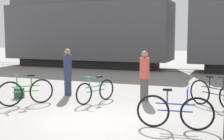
{
  "coord_description": "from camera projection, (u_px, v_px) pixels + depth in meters",
  "views": [
    {
      "loc": [
        3.11,
        -6.69,
        2.07
      ],
      "look_at": [
        -0.21,
        1.69,
        1.1
      ],
      "focal_mm": 50.0,
      "sensor_mm": 36.0,
      "label": 1
    }
  ],
  "objects": [
    {
      "name": "ground_plane",
      "position": [
        94.0,
        122.0,
        7.54
      ],
      "size": [
        80.0,
        80.0,
        0.0
      ],
      "primitive_type": "plane",
      "color": "gray"
    },
    {
      "name": "freight_train",
      "position": [
        181.0,
        21.0,
        18.78
      ],
      "size": [
        24.02,
        2.99,
        5.67
      ],
      "color": "black",
      "rests_on": "ground_plane"
    },
    {
      "name": "rail_near",
      "position": [
        178.0,
        72.0,
        18.44
      ],
      "size": [
        36.02,
        0.07,
        0.01
      ],
      "primitive_type": "cube",
      "color": "#4C4238",
      "rests_on": "ground_plane"
    },
    {
      "name": "rail_far",
      "position": [
        182.0,
        69.0,
        19.76
      ],
      "size": [
        36.02,
        0.07,
        0.01
      ],
      "primitive_type": "cube",
      "color": "#4C4238",
      "rests_on": "ground_plane"
    },
    {
      "name": "bicycle_blue",
      "position": [
        175.0,
        112.0,
        6.97
      ],
      "size": [
        1.72,
        0.46,
        0.94
      ],
      "color": "black",
      "rests_on": "ground_plane"
    },
    {
      "name": "bicycle_green",
      "position": [
        26.0,
        92.0,
        9.45
      ],
      "size": [
        1.08,
        1.4,
        0.95
      ],
      "color": "black",
      "rests_on": "ground_plane"
    },
    {
      "name": "bicycle_black",
      "position": [
        214.0,
        94.0,
        9.05
      ],
      "size": [
        1.53,
        1.11,
        0.95
      ],
      "color": "black",
      "rests_on": "ground_plane"
    },
    {
      "name": "bicycle_teal",
      "position": [
        96.0,
        91.0,
        9.82
      ],
      "size": [
        0.61,
        1.63,
        0.85
      ],
      "color": "black",
      "rests_on": "ground_plane"
    },
    {
      "name": "person_in_red",
      "position": [
        144.0,
        76.0,
        10.05
      ],
      "size": [
        0.31,
        0.31,
        1.61
      ],
      "rotation": [
        0.0,
        0.0,
        5.41
      ],
      "color": "#514C47",
      "rests_on": "ground_plane"
    },
    {
      "name": "person_in_navy",
      "position": [
        68.0,
        72.0,
        10.94
      ],
      "size": [
        0.29,
        0.29,
        1.65
      ],
      "rotation": [
        0.0,
        0.0,
        2.54
      ],
      "color": "#283351",
      "rests_on": "ground_plane"
    },
    {
      "name": "backpack",
      "position": [
        19.0,
        93.0,
        10.53
      ],
      "size": [
        0.28,
        0.2,
        0.34
      ],
      "color": "#235633",
      "rests_on": "ground_plane"
    }
  ]
}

